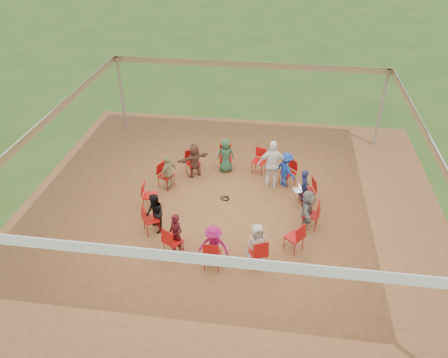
# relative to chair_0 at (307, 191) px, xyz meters

# --- Properties ---
(ground) EXTENTS (80.00, 80.00, 0.00)m
(ground) POSITION_rel_chair_0_xyz_m (-2.33, -0.75, -0.45)
(ground) COLOR #2D4D18
(ground) RESTS_ON ground
(dirt_patch) EXTENTS (13.00, 13.00, 0.00)m
(dirt_patch) POSITION_rel_chair_0_xyz_m (-2.33, -0.75, -0.44)
(dirt_patch) COLOR brown
(dirt_patch) RESTS_ON ground
(tent) EXTENTS (10.33, 10.33, 3.00)m
(tent) POSITION_rel_chair_0_xyz_m (-2.33, -0.75, 1.92)
(tent) COLOR #B2B2B7
(tent) RESTS_ON ground
(chair_0) EXTENTS (0.55, 0.53, 0.90)m
(chair_0) POSITION_rel_chair_0_xyz_m (0.00, 0.00, 0.00)
(chair_0) COLOR #A30D0B
(chair_0) RESTS_ON ground
(chair_1) EXTENTS (0.61, 0.61, 0.90)m
(chair_1) POSITION_rel_chair_0_xyz_m (-0.61, 1.00, 0.00)
(chair_1) COLOR #A30D0B
(chair_1) RESTS_ON ground
(chair_2) EXTENTS (0.53, 0.54, 0.90)m
(chair_2) POSITION_rel_chair_0_xyz_m (-1.62, 1.59, 0.00)
(chair_2) COLOR #A30D0B
(chair_2) RESTS_ON ground
(chair_3) EXTENTS (0.50, 0.51, 0.90)m
(chair_3) POSITION_rel_chair_0_xyz_m (-2.79, 1.65, 0.00)
(chair_3) COLOR #A30D0B
(chair_3) RESTS_ON ground
(chair_4) EXTENTS (0.60, 0.61, 0.90)m
(chair_4) POSITION_rel_chair_0_xyz_m (-3.85, 1.17, 0.00)
(chair_4) COLOR #A30D0B
(chair_4) RESTS_ON ground
(chair_5) EXTENTS (0.57, 0.56, 0.90)m
(chair_5) POSITION_rel_chair_0_xyz_m (-4.57, 0.24, 0.00)
(chair_5) COLOR #A30D0B
(chair_5) RESTS_ON ground
(chair_6) EXTENTS (0.47, 0.45, 0.90)m
(chair_6) POSITION_rel_chair_0_xyz_m (-4.77, -0.91, 0.00)
(chair_6) COLOR #A30D0B
(chair_6) RESTS_ON ground
(chair_7) EXTENTS (0.59, 0.59, 0.90)m
(chair_7) POSITION_rel_chair_0_xyz_m (-4.41, -2.03, 0.00)
(chair_7) COLOR #A30D0B
(chair_7) RESTS_ON ground
(chair_8) EXTENTS (0.59, 0.59, 0.90)m
(chair_8) POSITION_rel_chair_0_xyz_m (-3.57, -2.85, 0.00)
(chair_8) COLOR #A30D0B
(chair_8) RESTS_ON ground
(chair_9) EXTENTS (0.44, 0.46, 0.90)m
(chair_9) POSITION_rel_chair_0_xyz_m (-2.46, -3.19, 0.00)
(chair_9) COLOR #A30D0B
(chair_9) RESTS_ON ground
(chair_10) EXTENTS (0.57, 0.58, 0.90)m
(chair_10) POSITION_rel_chair_0_xyz_m (-1.31, -2.97, 0.00)
(chair_10) COLOR #A30D0B
(chair_10) RESTS_ON ground
(chair_11) EXTENTS (0.60, 0.60, 0.90)m
(chair_11) POSITION_rel_chair_0_xyz_m (-0.39, -2.24, 0.00)
(chair_11) COLOR #A30D0B
(chair_11) RESTS_ON ground
(chair_12) EXTENTS (0.51, 0.49, 0.90)m
(chair_12) POSITION_rel_chair_0_xyz_m (0.08, -1.17, 0.00)
(chair_12) COLOR #A30D0B
(chair_12) RESTS_ON ground
(person_seated_0) EXTENTS (0.42, 0.52, 1.23)m
(person_seated_0) POSITION_rel_chair_0_xyz_m (-0.11, -0.04, 0.17)
(person_seated_0) COLOR #171A3E
(person_seated_0) RESTS_ON ground
(person_seated_1) EXTENTS (0.84, 0.84, 1.23)m
(person_seated_1) POSITION_rel_chair_0_xyz_m (-0.70, 0.91, 0.17)
(person_seated_1) COLOR #13359A
(person_seated_1) RESTS_ON ground
(person_seated_2) EXTENTS (0.65, 0.44, 1.23)m
(person_seated_2) POSITION_rel_chair_0_xyz_m (-2.77, 1.54, 0.17)
(person_seated_2) COLOR #244C32
(person_seated_2) RESTS_ON ground
(person_seated_3) EXTENTS (1.16, 1.04, 1.23)m
(person_seated_3) POSITION_rel_chair_0_xyz_m (-3.78, 1.07, 0.17)
(person_seated_3) COLOR brown
(person_seated_3) RESTS_ON ground
(person_seated_4) EXTENTS (0.63, 0.81, 1.23)m
(person_seated_4) POSITION_rel_chair_0_xyz_m (-4.46, 0.19, 0.17)
(person_seated_4) COLOR #948B60
(person_seated_4) RESTS_ON ground
(person_seated_5) EXTENTS (0.61, 0.69, 1.23)m
(person_seated_5) POSITION_rel_chair_0_xyz_m (-4.31, -1.97, 0.17)
(person_seated_5) COLOR black
(person_seated_5) RESTS_ON ground
(person_seated_6) EXTENTS (0.54, 0.48, 1.23)m
(person_seated_6) POSITION_rel_chair_0_xyz_m (-3.51, -2.75, 0.17)
(person_seated_6) COLOR #3B0B10
(person_seated_6) RESTS_ON ground
(person_seated_7) EXTENTS (0.81, 0.43, 1.23)m
(person_seated_7) POSITION_rel_chair_0_xyz_m (-2.45, -3.07, 0.17)
(person_seated_7) COLOR #901153
(person_seated_7) RESTS_ON ground
(person_seated_8) EXTENTS (0.69, 0.56, 1.23)m
(person_seated_8) POSITION_rel_chair_0_xyz_m (-1.36, -2.86, 0.17)
(person_seated_8) COLOR #ADA69B
(person_seated_8) RESTS_ON ground
(person_seated_9) EXTENTS (0.62, 1.20, 1.23)m
(person_seated_9) POSITION_rel_chair_0_xyz_m (-0.04, -1.15, 0.17)
(person_seated_9) COLOR slate
(person_seated_9) RESTS_ON ground
(standing_person) EXTENTS (1.03, 0.59, 1.68)m
(standing_person) POSITION_rel_chair_0_xyz_m (-1.13, 0.79, 0.40)
(standing_person) COLOR white
(standing_person) RESTS_ON ground
(cable_coil) EXTENTS (0.35, 0.35, 0.03)m
(cable_coil) POSITION_rel_chair_0_xyz_m (-2.55, -0.14, -0.43)
(cable_coil) COLOR black
(cable_coil) RESTS_ON ground
(laptop) EXTENTS (0.31, 0.35, 0.20)m
(laptop) POSITION_rel_chair_0_xyz_m (-0.27, -0.09, 0.13)
(laptop) COLOR #B7B7BC
(laptop) RESTS_ON ground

